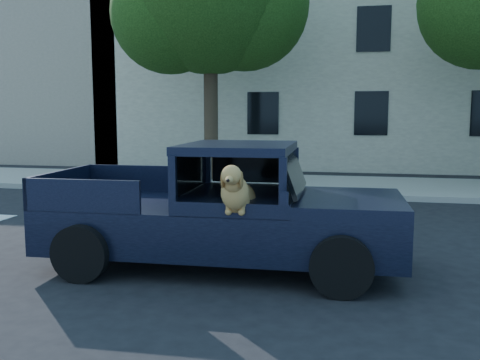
# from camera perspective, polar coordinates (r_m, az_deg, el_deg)

# --- Properties ---
(ground) EXTENTS (120.00, 120.00, 0.00)m
(ground) POSITION_cam_1_polar(r_m,az_deg,el_deg) (7.08, 8.31, -11.39)
(ground) COLOR black
(ground) RESTS_ON ground
(far_sidewalk) EXTENTS (60.00, 4.00, 0.15)m
(far_sidewalk) POSITION_cam_1_polar(r_m,az_deg,el_deg) (16.06, 10.47, -0.64)
(far_sidewalk) COLOR gray
(far_sidewalk) RESTS_ON ground
(lane_stripes) EXTENTS (21.60, 0.14, 0.01)m
(lane_stripes) POSITION_cam_1_polar(r_m,az_deg,el_deg) (10.47, 20.60, -5.60)
(lane_stripes) COLOR silver
(lane_stripes) RESTS_ON ground
(building_main) EXTENTS (26.00, 6.00, 9.00)m
(building_main) POSITION_cam_1_polar(r_m,az_deg,el_deg) (23.45, 18.77, 12.41)
(building_main) COLOR beige
(building_main) RESTS_ON ground
(building_left) EXTENTS (12.00, 6.00, 8.00)m
(building_left) POSITION_cam_1_polar(r_m,az_deg,el_deg) (27.90, -21.90, 10.36)
(building_left) COLOR tan
(building_left) RESTS_ON ground
(pickup_truck) EXTENTS (5.12, 2.63, 1.81)m
(pickup_truck) POSITION_cam_1_polar(r_m,az_deg,el_deg) (7.78, -2.54, -4.94)
(pickup_truck) COLOR black
(pickup_truck) RESTS_ON ground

